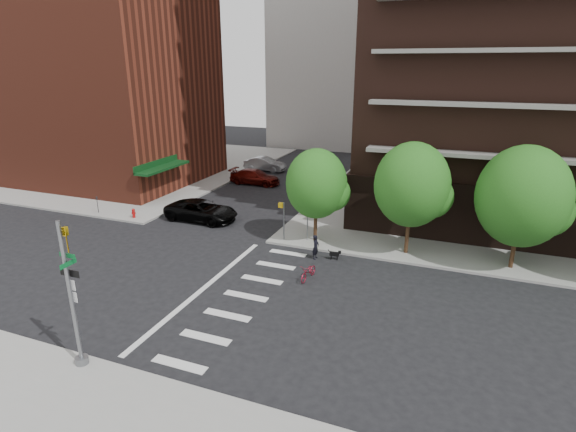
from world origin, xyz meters
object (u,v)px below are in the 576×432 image
(traffic_signal, at_px, (73,307))
(parked_car_black, at_px, (201,211))
(parked_car_maroon, at_px, (255,177))
(parked_car_silver, at_px, (265,164))
(dog_walker, at_px, (316,247))
(scooter, at_px, (309,272))
(fire_hydrant, at_px, (134,213))

(traffic_signal, distance_m, parked_car_black, 17.86)
(parked_car_maroon, height_order, parked_car_silver, parked_car_silver)
(parked_car_silver, distance_m, dog_walker, 24.54)
(dog_walker, bearing_deg, parked_car_silver, 38.16)
(traffic_signal, bearing_deg, parked_car_silver, 102.20)
(parked_car_black, distance_m, parked_car_maroon, 11.53)
(traffic_signal, relative_size, scooter, 3.46)
(parked_car_maroon, bearing_deg, parked_car_silver, 14.68)
(scooter, bearing_deg, parked_car_black, 156.25)
(parked_car_maroon, bearing_deg, fire_hydrant, 163.04)
(fire_hydrant, distance_m, parked_car_silver, 19.19)
(traffic_signal, xyz_separation_m, scooter, (5.86, 10.51, -2.24))
(dog_walker, bearing_deg, traffic_signal, 164.96)
(scooter, bearing_deg, parked_car_silver, 126.30)
(fire_hydrant, xyz_separation_m, parked_car_black, (5.00, 1.73, 0.23))
(parked_car_black, bearing_deg, parked_car_maroon, 5.72)
(fire_hydrant, bearing_deg, dog_walker, -7.23)
(fire_hydrant, distance_m, parked_car_maroon, 13.85)
(parked_car_black, height_order, parked_car_silver, parked_car_black)
(parked_car_silver, height_order, dog_walker, parked_car_silver)
(parked_car_black, bearing_deg, parked_car_silver, 9.11)
(scooter, bearing_deg, traffic_signal, -111.98)
(parked_car_black, bearing_deg, dog_walker, -108.28)
(parked_car_maroon, distance_m, dog_walker, 18.91)
(parked_car_maroon, distance_m, parked_car_silver, 5.96)
(parked_car_black, height_order, dog_walker, parked_car_black)
(parked_car_maroon, relative_size, dog_walker, 3.32)
(fire_hydrant, height_order, parked_car_silver, parked_car_silver)
(fire_hydrant, bearing_deg, parked_car_black, 19.13)
(fire_hydrant, bearing_deg, parked_car_silver, 82.16)
(fire_hydrant, distance_m, parked_car_black, 5.30)
(parked_car_black, height_order, parked_car_maroon, parked_car_black)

